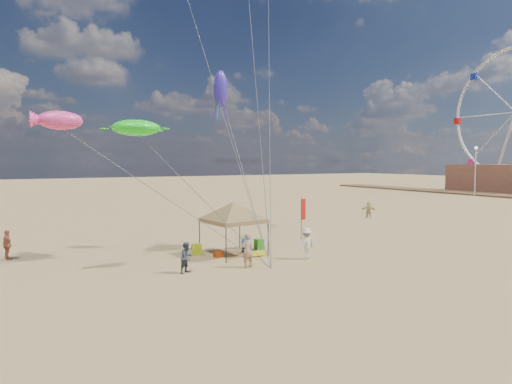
% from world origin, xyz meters
% --- Properties ---
extents(ground, '(280.00, 280.00, 0.00)m').
position_xyz_m(ground, '(0.00, 0.00, 0.00)').
color(ground, tan).
rests_on(ground, ground).
extents(canopy_tent, '(6.13, 6.13, 3.81)m').
position_xyz_m(canopy_tent, '(-0.64, 4.70, 3.17)').
color(canopy_tent, black).
rests_on(canopy_tent, ground).
extents(feather_flag, '(0.47, 0.12, 3.10)m').
position_xyz_m(feather_flag, '(6.19, 6.90, 2.07)').
color(feather_flag, black).
rests_on(feather_flag, ground).
extents(cooler_red, '(0.54, 0.38, 0.38)m').
position_xyz_m(cooler_red, '(-1.70, 4.62, 0.19)').
color(cooler_red, '#A53A0D').
rests_on(cooler_red, ground).
extents(cooler_blue, '(0.54, 0.38, 0.38)m').
position_xyz_m(cooler_blue, '(1.80, 7.55, 0.19)').
color(cooler_blue, '#155DAF').
rests_on(cooler_blue, ground).
extents(bag_navy, '(0.69, 0.54, 0.36)m').
position_xyz_m(bag_navy, '(0.48, 5.04, 0.18)').
color(bag_navy, '#0D173A').
rests_on(bag_navy, ground).
extents(bag_orange, '(0.54, 0.69, 0.36)m').
position_xyz_m(bag_orange, '(-2.09, 7.64, 0.18)').
color(bag_orange, orange).
rests_on(bag_orange, ground).
extents(chair_green, '(0.50, 0.50, 0.70)m').
position_xyz_m(chair_green, '(1.59, 5.38, 0.35)').
color(chair_green, '#329A1C').
rests_on(chair_green, ground).
extents(chair_yellow, '(0.50, 0.50, 0.70)m').
position_xyz_m(chair_yellow, '(-2.61, 5.80, 0.35)').
color(chair_yellow, '#C4E119').
rests_on(chair_yellow, ground).
extents(crate_grey, '(0.34, 0.30, 0.28)m').
position_xyz_m(crate_grey, '(0.97, 4.20, 0.14)').
color(crate_grey, gray).
rests_on(crate_grey, ground).
extents(beach_cart, '(0.90, 0.50, 0.24)m').
position_xyz_m(beach_cart, '(0.44, 3.67, 0.20)').
color(beach_cart, yellow).
rests_on(beach_cart, ground).
extents(person_near_a, '(0.72, 0.50, 1.92)m').
position_xyz_m(person_near_a, '(-1.42, 1.46, 0.96)').
color(person_near_a, tan).
rests_on(person_near_a, ground).
extents(person_near_b, '(0.99, 0.91, 1.63)m').
position_xyz_m(person_near_b, '(-4.71, 1.97, 0.82)').
color(person_near_b, '#373E4B').
rests_on(person_near_b, ground).
extents(person_near_c, '(1.33, 0.96, 1.85)m').
position_xyz_m(person_near_c, '(2.63, 1.59, 0.93)').
color(person_near_c, silver).
rests_on(person_near_c, ground).
extents(person_far_a, '(0.78, 1.14, 1.79)m').
position_xyz_m(person_far_a, '(-12.79, 10.09, 0.90)').
color(person_far_a, '#A5593F').
rests_on(person_far_a, ground).
extents(person_far_c, '(1.40, 1.52, 1.69)m').
position_xyz_m(person_far_c, '(19.40, 13.77, 0.85)').
color(person_far_c, tan).
rests_on(person_far_c, ground).
extents(building_north, '(10.00, 14.00, 5.20)m').
position_xyz_m(building_north, '(67.00, 30.00, 2.60)').
color(building_north, '#8C5947').
rests_on(building_north, ground).
extents(lamp_north, '(0.50, 0.50, 8.25)m').
position_xyz_m(lamp_north, '(55.00, 26.00, 5.52)').
color(lamp_north, silver).
rests_on(lamp_north, ground).
extents(turtle_kite, '(3.00, 2.49, 0.94)m').
position_xyz_m(turtle_kite, '(-6.06, 6.32, 7.72)').
color(turtle_kite, '#17FF22').
rests_on(turtle_kite, ground).
extents(fish_kite, '(2.07, 1.13, 0.89)m').
position_xyz_m(fish_kite, '(-10.42, 3.15, 7.71)').
color(fish_kite, '#FF3C95').
rests_on(fish_kite, ground).
extents(squid_kite, '(1.00, 1.00, 2.37)m').
position_xyz_m(squid_kite, '(-0.53, 6.67, 10.44)').
color(squid_kite, '#3A25A8').
rests_on(squid_kite, ground).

